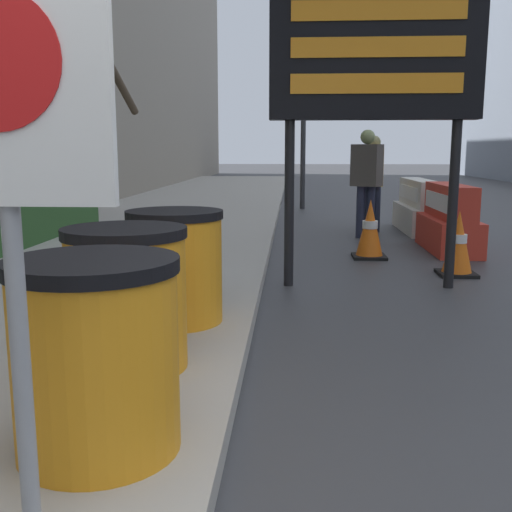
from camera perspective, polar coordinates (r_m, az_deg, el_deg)
bare_tree at (r=11.99m, az=-16.04°, el=11.31°), size 1.89×1.73×3.17m
barrel_drum_foreground at (r=2.63m, az=-14.97°, el=-9.11°), size 0.72×0.72×0.83m
barrel_drum_middle at (r=3.57m, az=-12.19°, el=-3.92°), size 0.72×0.72×0.83m
barrel_drum_back at (r=4.48m, az=-7.67°, el=-0.95°), size 0.72×0.72×0.83m
warning_sign at (r=1.92m, az=-23.17°, el=12.36°), size 0.67×0.08×1.93m
message_board at (r=6.27m, az=11.32°, el=18.78°), size 2.19×0.36×3.14m
jersey_barrier_red_striped at (r=8.83m, az=17.90°, el=3.12°), size 0.58×1.61×0.93m
jersey_barrier_white at (r=10.85m, az=15.20°, el=4.38°), size 0.57×1.93×0.90m
traffic_cone_near at (r=7.11m, az=18.69°, el=1.10°), size 0.41×0.41×0.74m
traffic_cone_mid at (r=7.97m, az=10.80°, el=2.50°), size 0.43×0.43×0.77m
traffic_cone_far at (r=10.29m, az=17.82°, el=3.51°), size 0.36×0.36×0.65m
traffic_light_near_curb at (r=14.45m, az=4.58°, el=15.11°), size 0.28×0.44×3.69m
pedestrian_worker at (r=9.79m, az=10.48°, el=7.63°), size 0.53×0.47×1.72m
pedestrian_passerby at (r=10.52m, az=11.10°, el=7.52°), size 0.28×0.44×1.65m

